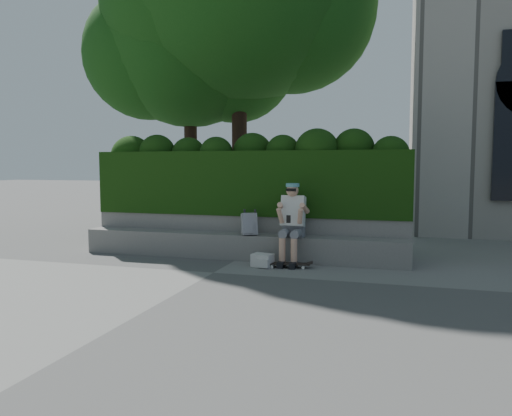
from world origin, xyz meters
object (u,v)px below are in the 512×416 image
(skateboard, at_px, (288,264))
(backpack_plaid, at_px, (249,224))
(person, at_px, (292,220))
(backpack_ground, at_px, (263,260))

(skateboard, relative_size, backpack_plaid, 1.91)
(backpack_plaid, bearing_deg, person, -36.01)
(person, xyz_separation_m, skateboard, (0.01, -0.36, -0.69))
(backpack_plaid, distance_m, backpack_ground, 0.82)
(backpack_ground, bearing_deg, skateboard, 16.16)
(skateboard, bearing_deg, backpack_ground, 176.55)
(skateboard, height_order, backpack_ground, backpack_ground)
(skateboard, distance_m, backpack_ground, 0.43)
(person, relative_size, backpack_ground, 4.11)
(skateboard, distance_m, backpack_plaid, 1.09)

